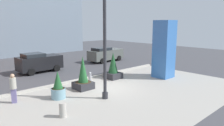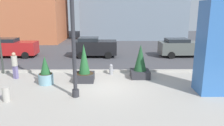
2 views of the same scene
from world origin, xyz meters
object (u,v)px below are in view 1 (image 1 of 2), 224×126
Objects in this scene: potted_plant_near_left at (83,77)px; car_far_lane at (39,62)px; fire_hydrant at (90,76)px; concrete_bollard at (63,110)px; potted_plant_near_right at (58,88)px; art_pillar_blue at (164,49)px; potted_plant_by_pillar at (113,68)px; car_intersection at (105,54)px; lamp_post at (105,38)px; pedestrian_crossing at (13,87)px.

potted_plant_near_left is 7.35m from car_far_lane.
potted_plant_near_left is at bearing -91.06° from car_far_lane.
potted_plant_near_left is at bearing -139.89° from fire_hydrant.
potted_plant_near_right is at bearing 65.03° from concrete_bollard.
fire_hydrant is at bearing 26.34° from potted_plant_near_right.
art_pillar_blue is 2.19× the size of potted_plant_by_pillar.
concrete_bollard is (-10.57, -1.19, -2.07)m from art_pillar_blue.
potted_plant_by_pillar is 1.28× the size of potted_plant_near_right.
art_pillar_blue is at bearing -15.30° from potted_plant_near_left.
potted_plant_near_left is 3.16× the size of fire_hydrant.
potted_plant_by_pillar is 0.48× the size of car_intersection.
potted_plant_by_pillar is 7.49m from car_far_lane.
car_far_lane is (2.42, 7.89, 0.25)m from potted_plant_near_right.
potted_plant_near_left is at bearing -139.48° from car_intersection.
potted_plant_by_pillar reaches higher than car_far_lane.
car_intersection is at bearing 40.52° from potted_plant_near_left.
potted_plant_near_left is 3.68m from potted_plant_by_pillar.
lamp_post is 7.40m from art_pillar_blue.
car_intersection is 2.64× the size of pedestrian_crossing.
potted_plant_by_pillar is at bearing 40.86° from lamp_post.
fire_hydrant is 6.89m from concrete_bollard.
fire_hydrant is at bearing 159.83° from potted_plant_by_pillar.
car_far_lane reaches higher than potted_plant_near_right.
pedestrian_crossing is (-6.26, -0.89, 0.62)m from fire_hydrant.
potted_plant_near_right is at bearing -107.03° from car_far_lane.
concrete_bollard is at bearing -173.57° from art_pillar_blue.
pedestrian_crossing is at bearing -171.92° from fire_hydrant.
pedestrian_crossing is (-2.29, 1.08, 0.29)m from potted_plant_near_right.
potted_plant_near_right is at bearing -153.66° from fire_hydrant.
fire_hydrant is (-1.92, 0.71, -0.54)m from potted_plant_by_pillar.
potted_plant_near_right is (-2.28, -0.54, -0.20)m from potted_plant_near_left.
pedestrian_crossing is (-13.18, -6.82, 0.09)m from car_intersection.
potted_plant_near_right is (-5.89, -1.26, -0.21)m from potted_plant_by_pillar.
car_far_lane is at bearing 88.94° from potted_plant_near_left.
art_pillar_blue is at bearing -53.22° from car_far_lane.
potted_plant_near_left is (0.17, 2.55, -2.88)m from lamp_post.
pedestrian_crossing reaches higher than fire_hydrant.
potted_plant_by_pillar is at bearing 142.62° from art_pillar_blue.
car_far_lane is at bearing 126.78° from art_pillar_blue.
car_far_lane is at bearing 55.37° from pedestrian_crossing.
fire_hydrant is 6.16m from car_far_lane.
concrete_bollard is (-3.31, -0.57, -3.41)m from lamp_post.
concrete_bollard is (-1.20, -2.58, -0.33)m from potted_plant_near_right.
potted_plant_by_pillar is at bearing 12.06° from potted_plant_near_right.
lamp_post is at bearing -35.04° from pedestrian_crossing.
lamp_post is 4.44× the size of potted_plant_near_right.
concrete_bollard is (-7.09, -3.84, -0.54)m from potted_plant_by_pillar.
potted_plant_near_right is 2.87m from concrete_bollard.
potted_plant_by_pillar reaches higher than pedestrian_crossing.
lamp_post is at bearing -139.14° from potted_plant_by_pillar.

